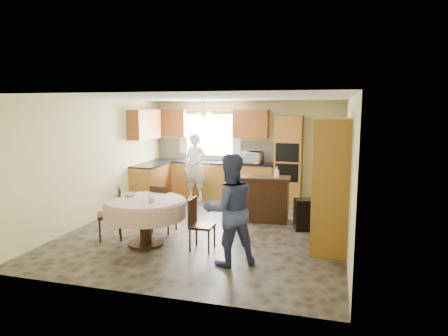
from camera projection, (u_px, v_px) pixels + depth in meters
name	position (u px, v px, depth m)	size (l,w,h in m)	color
floor	(213.00, 227.00, 7.87)	(5.00, 6.00, 0.01)	brown
ceiling	(212.00, 98.00, 7.49)	(5.00, 6.00, 0.01)	white
wall_back	(246.00, 149.00, 10.54)	(5.00, 0.02, 2.50)	#D6D189
wall_front	(139.00, 197.00, 4.82)	(5.00, 0.02, 2.50)	#D6D189
wall_left	(99.00, 159.00, 8.35)	(0.02, 6.00, 2.50)	#D6D189
wall_right	(348.00, 169.00, 7.01)	(0.02, 6.00, 2.50)	#D6D189
window	(210.00, 135.00, 10.73)	(1.40, 0.03, 1.10)	white
curtain_left	(183.00, 133.00, 10.88)	(0.22, 0.02, 1.15)	white
curtain_right	(237.00, 133.00, 10.48)	(0.22, 0.02, 1.15)	white
base_cab_back	(212.00, 179.00, 10.60)	(3.30, 0.60, 0.88)	gold
counter_back	(212.00, 162.00, 10.53)	(3.30, 0.64, 0.04)	black
base_cab_left	(151.00, 183.00, 10.10)	(0.60, 1.20, 0.88)	gold
counter_left	(150.00, 165.00, 10.03)	(0.64, 1.20, 0.04)	black
backsplash	(215.00, 150.00, 10.76)	(3.30, 0.02, 0.55)	beige
wall_cab_left	(171.00, 123.00, 10.83)	(0.85, 0.33, 0.72)	#A45C29
wall_cab_right	(251.00, 124.00, 10.24)	(0.90, 0.33, 0.72)	#A45C29
wall_cab_side	(144.00, 124.00, 9.92)	(0.33, 1.20, 0.72)	#A45C29
oven_tower	(288.00, 159.00, 9.96)	(0.66, 0.62, 2.12)	gold
oven_upper	(287.00, 152.00, 9.63)	(0.56, 0.01, 0.45)	black
oven_lower	(287.00, 173.00, 9.71)	(0.56, 0.01, 0.45)	black
pendant	(204.00, 116.00, 10.20)	(0.36, 0.36, 0.18)	beige
sideboard	(260.00, 200.00, 8.22)	(1.22, 0.50, 0.87)	#3B2310
space_heater	(306.00, 215.00, 7.62)	(0.44, 0.31, 0.60)	black
cupboard	(331.00, 184.00, 6.56)	(0.56, 1.13, 2.15)	gold
dining_table	(145.00, 209.00, 6.76)	(1.38, 1.38, 0.79)	#3B2310
chair_left	(114.00, 210.00, 7.08)	(0.56, 0.56, 0.94)	#3B2310
chair_back	(162.00, 207.00, 7.41)	(0.41, 0.41, 0.90)	#3B2310
chair_right	(198.00, 221.00, 6.54)	(0.37, 0.37, 0.86)	#3B2310
framed_picture	(346.00, 145.00, 7.87)	(0.06, 0.53, 0.44)	gold
microwave	(252.00, 157.00, 10.17)	(0.53, 0.36, 0.29)	silver
person_sink	(195.00, 167.00, 10.04)	(0.62, 0.40, 1.68)	silver
person_dining	(230.00, 210.00, 5.87)	(0.81, 0.63, 1.66)	#38417C
bowl_sideboard	(241.00, 177.00, 8.26)	(0.19, 0.19, 0.05)	#B2B2B2
bottle_sideboard	(277.00, 173.00, 8.04)	(0.11, 0.11, 0.28)	silver
cup_table	(151.00, 200.00, 6.51)	(0.11, 0.11, 0.09)	#B2B2B2
bowl_table	(130.00, 195.00, 6.96)	(0.20, 0.20, 0.06)	#B2B2B2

